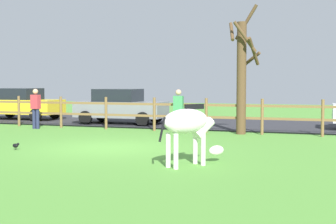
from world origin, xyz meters
The scene contains 10 objects.
ground_plane centered at (0.00, 0.00, 0.00)m, with size 60.00×60.00×0.00m, color #549338.
parking_asphalt centered at (0.00, 9.30, 0.03)m, with size 28.00×7.40×0.05m, color #2D2D33.
paddock_fence centered at (-0.50, 5.00, 0.75)m, with size 21.11×0.11×1.31m.
bare_tree centered at (2.96, 4.94, 2.27)m, with size 1.21×1.30×4.77m.
zebra centered at (3.06, -2.20, 0.93)m, with size 1.27×1.68×1.41m.
crow_on_grass centered at (-2.31, -1.29, 0.13)m, with size 0.21×0.10×0.20m.
parked_car_grey centered at (-2.91, 7.08, 0.84)m, with size 4.04×1.95×1.56m.
parked_car_yellow centered at (-8.66, 7.75, 0.84)m, with size 4.02×1.92×1.56m.
visitor_left_of_tree centered at (0.63, 4.58, 0.91)m, with size 0.38×0.25×1.64m.
visitor_right_of_tree centered at (-5.40, 4.21, 0.91)m, with size 0.38×0.25×1.64m.
Camera 1 is at (6.19, -12.70, 1.91)m, focal length 51.69 mm.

